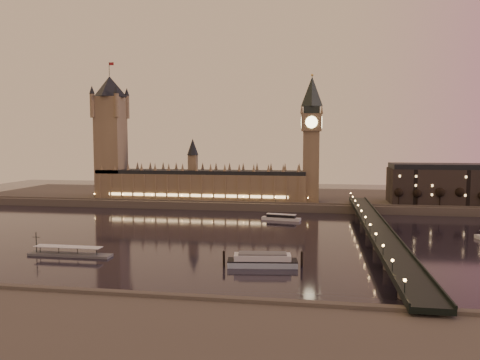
% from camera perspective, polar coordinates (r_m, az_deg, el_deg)
% --- Properties ---
extents(ground, '(700.00, 700.00, 0.00)m').
position_cam_1_polar(ground, '(278.10, -3.07, -6.86)').
color(ground, black).
rests_on(ground, ground).
extents(far_embankment, '(560.00, 130.00, 6.00)m').
position_cam_1_polar(far_embankment, '(435.10, 5.52, -2.24)').
color(far_embankment, '#423D35').
rests_on(far_embankment, ground).
extents(palace_of_westminster, '(180.00, 26.62, 52.00)m').
position_cam_1_polar(palace_of_westminster, '(400.87, -4.94, -0.15)').
color(palace_of_westminster, brown).
rests_on(palace_of_westminster, ground).
extents(victoria_tower, '(31.68, 31.68, 118.00)m').
position_cam_1_polar(victoria_tower, '(426.44, -15.50, 5.92)').
color(victoria_tower, brown).
rests_on(victoria_tower, ground).
extents(big_ben, '(17.68, 17.68, 104.00)m').
position_cam_1_polar(big_ben, '(386.94, 8.71, 5.90)').
color(big_ben, brown).
rests_on(big_ben, ground).
extents(westminster_bridge, '(13.20, 260.00, 15.30)m').
position_cam_1_polar(westminster_bridge, '(272.58, 16.19, -6.11)').
color(westminster_bridge, black).
rests_on(westminster_bridge, ground).
extents(bare_tree_0, '(6.26, 6.26, 12.73)m').
position_cam_1_polar(bare_tree_0, '(382.08, 18.69, -1.56)').
color(bare_tree_0, black).
rests_on(bare_tree_0, ground).
extents(bare_tree_1, '(6.26, 6.26, 12.73)m').
position_cam_1_polar(bare_tree_1, '(384.91, 20.98, -1.58)').
color(bare_tree_1, black).
rests_on(bare_tree_1, ground).
extents(bare_tree_2, '(6.26, 6.26, 12.73)m').
position_cam_1_polar(bare_tree_2, '(388.34, 23.24, -1.60)').
color(bare_tree_2, black).
rests_on(bare_tree_2, ground).
extents(bare_tree_3, '(6.26, 6.26, 12.73)m').
position_cam_1_polar(bare_tree_3, '(392.36, 25.45, -1.61)').
color(bare_tree_3, black).
rests_on(bare_tree_3, ground).
extents(cruise_boat_a, '(28.18, 10.73, 4.41)m').
position_cam_1_polar(cruise_boat_a, '(333.59, 5.04, -4.57)').
color(cruise_boat_a, silver).
rests_on(cruise_boat_a, ground).
extents(moored_barge, '(35.83, 12.72, 6.62)m').
position_cam_1_polar(moored_barge, '(212.75, 2.75, -9.74)').
color(moored_barge, '#9DB3C7').
rests_on(moored_barge, ground).
extents(pontoon_pier, '(41.85, 6.97, 11.16)m').
position_cam_1_polar(pontoon_pier, '(246.05, -20.05, -8.41)').
color(pontoon_pier, '#595B5E').
rests_on(pontoon_pier, ground).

